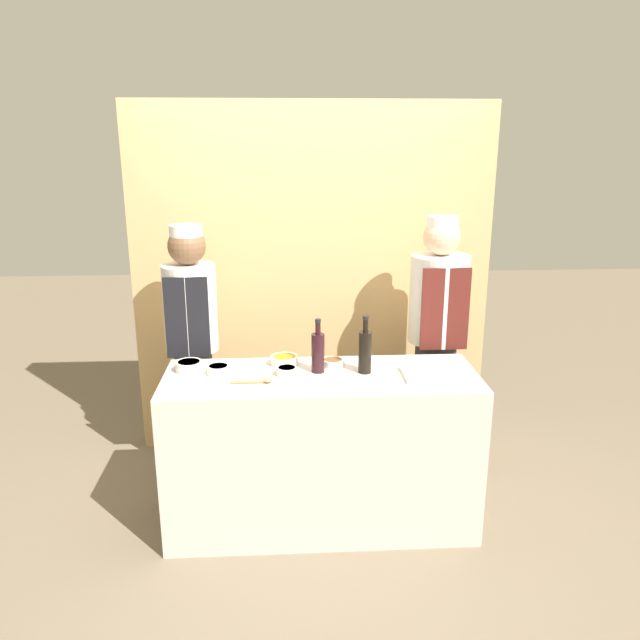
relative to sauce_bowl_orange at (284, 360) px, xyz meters
The scene contains 14 objects.
ground_plane 0.98m from the sauce_bowl_orange, 42.21° to the right, with size 14.00×14.00×0.00m, color #756651.
cabinet_wall 0.94m from the sauce_bowl_orange, 77.10° to the left, with size 2.44×0.18×2.40m.
counter 0.55m from the sauce_bowl_orange, 42.21° to the right, with size 1.73×0.61×0.91m.
sauce_bowl_orange is the anchor object (origin of this frame).
sauce_bowl_brown 0.28m from the sauce_bowl_orange, ahead, with size 0.12×0.12×0.04m.
sauce_bowl_green 0.54m from the sauce_bowl_orange, behind, with size 0.15×0.15×0.06m.
sauce_bowl_red 0.39m from the sauce_bowl_orange, 159.60° to the right, with size 0.12×0.12×0.05m.
sauce_bowl_purple 0.17m from the sauce_bowl_orange, 85.69° to the right, with size 0.11×0.11×0.05m.
cutting_board 0.84m from the sauce_bowl_orange, 15.67° to the right, with size 0.32×0.25×0.02m.
bottle_wine 0.24m from the sauce_bowl_orange, 34.31° to the right, with size 0.07×0.07×0.30m.
bottle_soy 0.48m from the sauce_bowl_orange, 18.86° to the right, with size 0.07×0.07×0.32m.
wooden_spoon 0.32m from the sauce_bowl_orange, 118.17° to the right, with size 0.22×0.04×0.02m.
chef_left 0.69m from the sauce_bowl_orange, 145.94° to the left, with size 0.33×0.33×1.66m.
chef_right 1.05m from the sauce_bowl_orange, 21.66° to the left, with size 0.37×0.37×1.70m.
Camera 1 is at (-0.20, -3.18, 2.16)m, focal length 35.00 mm.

